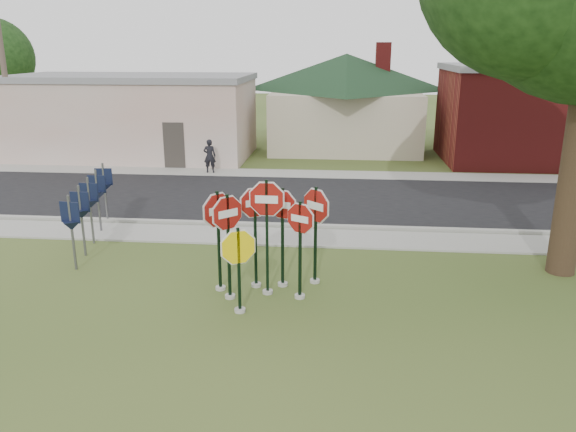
# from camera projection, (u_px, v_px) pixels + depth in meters

# --- Properties ---
(ground) EXTENTS (120.00, 120.00, 0.00)m
(ground) POSITION_uv_depth(u_px,v_px,m) (251.00, 323.00, 11.80)
(ground) COLOR #384E1D
(ground) RESTS_ON ground
(sidewalk_near) EXTENTS (60.00, 1.60, 0.06)m
(sidewalk_near) POSITION_uv_depth(u_px,v_px,m) (279.00, 237.00, 17.03)
(sidewalk_near) COLOR gray
(sidewalk_near) RESTS_ON ground
(road) EXTENTS (60.00, 7.00, 0.04)m
(road) POSITION_uv_depth(u_px,v_px,m) (292.00, 199.00, 21.32)
(road) COLOR black
(road) RESTS_ON ground
(sidewalk_far) EXTENTS (60.00, 1.60, 0.06)m
(sidewalk_far) POSITION_uv_depth(u_px,v_px,m) (300.00, 174.00, 25.42)
(sidewalk_far) COLOR gray
(sidewalk_far) RESTS_ON ground
(curb) EXTENTS (60.00, 0.20, 0.14)m
(curb) POSITION_uv_depth(u_px,v_px,m) (283.00, 226.00, 17.97)
(curb) COLOR gray
(curb) RESTS_ON ground
(stop_sign_center) EXTENTS (1.12, 0.24, 2.86)m
(stop_sign_center) POSITION_uv_depth(u_px,v_px,m) (267.00, 220.00, 12.68)
(stop_sign_center) COLOR #A09F96
(stop_sign_center) RESTS_ON ground
(stop_sign_yellow) EXTENTS (0.97, 0.49, 2.04)m
(stop_sign_yellow) POSITION_uv_depth(u_px,v_px,m) (239.00, 261.00, 11.94)
(stop_sign_yellow) COLOR #A09F96
(stop_sign_yellow) RESTS_ON ground
(stop_sign_left) EXTENTS (0.78, 0.78, 2.59)m
(stop_sign_left) POSITION_uv_depth(u_px,v_px,m) (228.00, 232.00, 12.50)
(stop_sign_left) COLOR #A09F96
(stop_sign_left) RESTS_ON ground
(stop_sign_right) EXTENTS (0.85, 0.49, 2.40)m
(stop_sign_right) POSITION_uv_depth(u_px,v_px,m) (300.00, 238.00, 12.55)
(stop_sign_right) COLOR #A09F96
(stop_sign_right) RESTS_ON ground
(stop_sign_back_right) EXTENTS (0.91, 0.41, 2.54)m
(stop_sign_back_right) POSITION_uv_depth(u_px,v_px,m) (283.00, 225.00, 13.18)
(stop_sign_back_right) COLOR #A09F96
(stop_sign_back_right) RESTS_ON ground
(stop_sign_back_left) EXTENTS (0.88, 0.51, 2.60)m
(stop_sign_back_left) POSITION_uv_depth(u_px,v_px,m) (255.00, 223.00, 13.13)
(stop_sign_back_left) COLOR #A09F96
(stop_sign_back_left) RESTS_ON ground
(stop_sign_far_right) EXTENTS (0.86, 0.79, 2.54)m
(stop_sign_far_right) POSITION_uv_depth(u_px,v_px,m) (316.00, 221.00, 13.35)
(stop_sign_far_right) COLOR #A09F96
(stop_sign_far_right) RESTS_ON ground
(stop_sign_far_left) EXTENTS (0.74, 0.86, 2.54)m
(stop_sign_far_left) POSITION_uv_depth(u_px,v_px,m) (218.00, 227.00, 12.95)
(stop_sign_far_left) COLOR #A09F96
(stop_sign_far_left) RESTS_ON ground
(route_sign_row) EXTENTS (1.43, 4.63, 2.00)m
(route_sign_row) POSITION_uv_depth(u_px,v_px,m) (90.00, 203.00, 16.22)
(route_sign_row) COLOR #59595E
(route_sign_row) RESTS_ON ground
(building_stucco) EXTENTS (12.20, 6.20, 4.20)m
(building_stucco) POSITION_uv_depth(u_px,v_px,m) (133.00, 115.00, 29.13)
(building_stucco) COLOR beige
(building_stucco) RESTS_ON ground
(building_house) EXTENTS (11.60, 11.60, 6.20)m
(building_house) POSITION_uv_depth(u_px,v_px,m) (346.00, 82.00, 31.53)
(building_house) COLOR #B4A78F
(building_house) RESTS_ON ground
(building_brick) EXTENTS (10.20, 6.20, 4.75)m
(building_brick) POSITION_uv_depth(u_px,v_px,m) (549.00, 113.00, 27.66)
(building_brick) COLOR maroon
(building_brick) RESTS_ON ground
(utility_pole_near) EXTENTS (2.20, 0.26, 9.50)m
(utility_pole_near) POSITION_uv_depth(u_px,v_px,m) (3.00, 60.00, 26.10)
(utility_pole_near) COLOR #4F3F34
(utility_pole_near) RESTS_ON ground
(pedestrian) EXTENTS (0.57, 0.39, 1.52)m
(pedestrian) POSITION_uv_depth(u_px,v_px,m) (210.00, 156.00, 25.39)
(pedestrian) COLOR black
(pedestrian) RESTS_ON sidewalk_far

